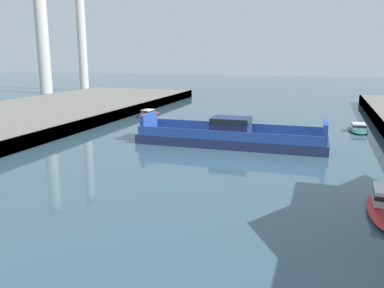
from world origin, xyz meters
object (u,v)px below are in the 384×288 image
Objects in this scene: chain_ferry at (231,136)px; moored_boat_mid_left at (358,128)px; moored_boat_near_right at (149,114)px; smokestack_distant_a at (81,25)px; smokestack_distant_b at (41,22)px.

chain_ferry is 3.14× the size of moored_boat_mid_left.
moored_boat_near_right is at bearing 136.10° from chain_ferry.
moored_boat_mid_left is 0.20× the size of smokestack_distant_a.
moored_boat_mid_left is (33.94, -3.88, -0.01)m from moored_boat_near_right.
smokestack_distant_a is (-57.10, 58.22, 17.72)m from chain_ferry.
chain_ferry is 83.44m from smokestack_distant_a.
chain_ferry is 3.25× the size of moored_boat_near_right.
moored_boat_mid_left is at bearing -6.52° from moored_boat_near_right.
moored_boat_mid_left is at bearing -23.74° from smokestack_distant_b.
chain_ferry is at bearing -137.16° from moored_boat_mid_left.
chain_ferry reaches higher than moored_boat_near_right.
smokestack_distant_b reaches higher than moored_boat_mid_left.
chain_ferry is 0.63× the size of smokestack_distant_a.
moored_boat_near_right is 0.19× the size of smokestack_distant_b.
chain_ferry is 25.97m from moored_boat_near_right.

